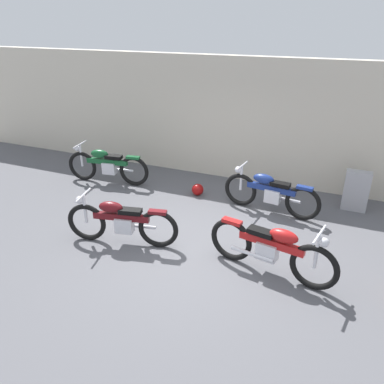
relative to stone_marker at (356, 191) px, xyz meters
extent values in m
plane|color=#56565B|center=(-2.59, -2.71, -0.45)|extent=(40.00, 40.00, 0.00)
cube|color=beige|center=(-2.59, 0.85, 1.06)|extent=(18.00, 0.30, 3.02)
cube|color=#9E9EA3|center=(0.00, 0.00, 0.00)|extent=(0.51, 0.20, 0.90)
sphere|color=maroon|center=(-3.41, -0.62, -0.31)|extent=(0.28, 0.28, 0.28)
torus|color=black|center=(-4.56, -3.25, -0.08)|extent=(0.74, 0.25, 0.74)
torus|color=black|center=(-3.23, -2.96, -0.08)|extent=(0.74, 0.25, 0.74)
cube|color=silver|center=(-3.85, -3.09, -0.06)|extent=(0.36, 0.27, 0.28)
cube|color=#590F14|center=(-3.89, -3.10, 0.10)|extent=(1.04, 0.32, 0.12)
ellipsoid|color=#590F14|center=(-4.07, -3.14, 0.29)|extent=(0.48, 0.29, 0.20)
cube|color=black|center=(-3.72, -3.06, 0.24)|extent=(0.44, 0.27, 0.08)
cube|color=#590F14|center=(-3.23, -2.96, 0.27)|extent=(0.34, 0.19, 0.06)
cylinder|color=silver|center=(-4.56, -3.25, 0.20)|extent=(0.06, 0.06, 0.56)
cylinder|color=silver|center=(-4.56, -3.25, 0.48)|extent=(0.16, 0.58, 0.04)
sphere|color=silver|center=(-4.64, -3.27, 0.38)|extent=(0.14, 0.14, 0.14)
cylinder|color=silver|center=(-3.67, -2.93, -0.13)|extent=(0.71, 0.21, 0.06)
torus|color=black|center=(-6.46, -0.90, -0.07)|extent=(0.76, 0.20, 0.76)
torus|color=black|center=(-5.07, -0.70, -0.07)|extent=(0.76, 0.20, 0.76)
cube|color=silver|center=(-5.71, -0.79, -0.05)|extent=(0.36, 0.25, 0.29)
cube|color=#145128|center=(-5.77, -0.80, 0.12)|extent=(1.07, 0.26, 0.12)
ellipsoid|color=#145128|center=(-5.95, -0.83, 0.30)|extent=(0.48, 0.27, 0.21)
cube|color=black|center=(-5.58, -0.77, 0.25)|extent=(0.44, 0.25, 0.08)
cube|color=#145128|center=(-5.07, -0.70, 0.28)|extent=(0.35, 0.17, 0.06)
cylinder|color=silver|center=(-6.46, -0.90, 0.22)|extent=(0.06, 0.06, 0.57)
cylinder|color=silver|center=(-6.46, -0.90, 0.50)|extent=(0.13, 0.60, 0.04)
sphere|color=silver|center=(-6.54, -0.92, 0.40)|extent=(0.15, 0.15, 0.15)
cylinder|color=silver|center=(-5.53, -0.64, -0.12)|extent=(0.73, 0.17, 0.06)
torus|color=black|center=(-2.34, -0.73, -0.08)|extent=(0.75, 0.18, 0.74)
torus|color=black|center=(-0.98, -0.89, -0.08)|extent=(0.75, 0.18, 0.74)
cube|color=silver|center=(-1.61, -0.82, -0.06)|extent=(0.35, 0.24, 0.28)
cube|color=navy|center=(-1.66, -0.81, 0.11)|extent=(1.05, 0.22, 0.12)
ellipsoid|color=navy|center=(-1.84, -0.79, 0.29)|extent=(0.47, 0.26, 0.20)
cube|color=black|center=(-1.48, -0.83, 0.24)|extent=(0.43, 0.23, 0.08)
cube|color=navy|center=(-0.98, -0.89, 0.27)|extent=(0.34, 0.16, 0.06)
cylinder|color=silver|center=(-2.34, -0.73, 0.20)|extent=(0.06, 0.06, 0.56)
cylinder|color=silver|center=(-2.34, -0.73, 0.48)|extent=(0.11, 0.59, 0.04)
sphere|color=silver|center=(-2.43, -0.72, 0.38)|extent=(0.14, 0.14, 0.14)
cylinder|color=silver|center=(-1.40, -0.72, -0.13)|extent=(0.71, 0.15, 0.06)
torus|color=black|center=(-0.51, -3.08, -0.07)|extent=(0.77, 0.23, 0.77)
torus|color=black|center=(-1.90, -2.82, -0.07)|extent=(0.77, 0.23, 0.77)
cube|color=silver|center=(-1.26, -2.94, -0.04)|extent=(0.37, 0.27, 0.29)
cube|color=#B21919|center=(-1.21, -2.95, 0.12)|extent=(1.08, 0.30, 0.13)
ellipsoid|color=#B21919|center=(-1.02, -2.98, 0.31)|extent=(0.49, 0.29, 0.21)
cube|color=black|center=(-1.39, -2.91, 0.26)|extent=(0.45, 0.26, 0.08)
cube|color=#B21919|center=(-1.90, -2.82, 0.29)|extent=(0.35, 0.19, 0.06)
cylinder|color=silver|center=(-0.51, -3.08, 0.22)|extent=(0.06, 0.06, 0.58)
cylinder|color=silver|center=(-0.51, -3.08, 0.51)|extent=(0.15, 0.61, 0.04)
sphere|color=silver|center=(-0.42, -3.10, 0.41)|extent=(0.15, 0.15, 0.15)
cylinder|color=silver|center=(-1.49, -3.03, -0.12)|extent=(0.74, 0.20, 0.06)
camera|label=1|loc=(-0.37, -8.17, 3.39)|focal=35.60mm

